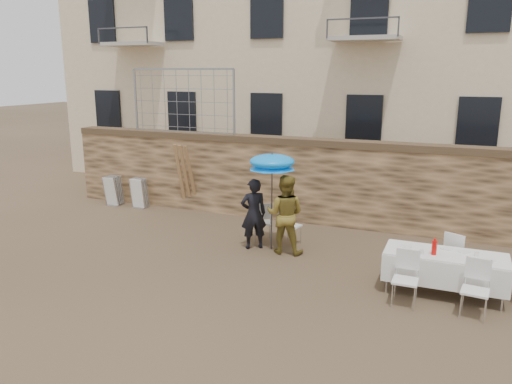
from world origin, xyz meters
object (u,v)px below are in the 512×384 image
at_px(couple_chair_right, 290,225).
at_px(soda_bottle, 434,248).
at_px(table_chair_back, 457,256).
at_px(banquet_table, 446,256).
at_px(table_chair_front_right, 475,290).
at_px(chair_stack_right, 142,192).
at_px(woman_dress, 285,214).
at_px(man_suit, 254,214).
at_px(couple_chair_left, 262,221).
at_px(table_chair_front_left, 405,279).
at_px(umbrella, 272,164).
at_px(chair_stack_left, 117,189).

bearing_deg(couple_chair_right, soda_bottle, 168.24).
bearing_deg(table_chair_back, banquet_table, 101.98).
xyz_separation_m(table_chair_front_right, chair_stack_right, (-9.05, 3.70, -0.02)).
bearing_deg(woman_dress, soda_bottle, 156.27).
bearing_deg(man_suit, couple_chair_left, -125.81).
xyz_separation_m(couple_chair_left, soda_bottle, (3.91, -1.62, 0.43)).
bearing_deg(table_chair_front_left, soda_bottle, 57.05).
bearing_deg(woman_dress, table_chair_back, 173.03).
distance_m(couple_chair_left, banquet_table, 4.38).
xyz_separation_m(man_suit, umbrella, (0.40, 0.10, 1.14)).
bearing_deg(man_suit, table_chair_back, 142.54).
bearing_deg(table_chair_back, man_suit, 24.37).
bearing_deg(chair_stack_left, man_suit, -20.77).
bearing_deg(chair_stack_left, table_chair_back, -12.55).
bearing_deg(man_suit, chair_stack_left, -56.58).
xyz_separation_m(couple_chair_right, chair_stack_right, (-5.14, 1.48, -0.02)).
bearing_deg(couple_chair_right, table_chair_front_right, 165.44).
relative_size(man_suit, soda_bottle, 6.23).
height_order(woman_dress, table_chair_back, woman_dress).
height_order(umbrella, table_chair_front_right, umbrella).
height_order(man_suit, chair_stack_left, man_suit).
relative_size(woman_dress, couple_chair_left, 1.84).
xyz_separation_m(woman_dress, table_chair_back, (3.56, -0.12, -0.40)).
xyz_separation_m(umbrella, soda_bottle, (3.51, -1.17, -1.05)).
bearing_deg(table_chair_back, table_chair_front_right, 126.97).
xyz_separation_m(couple_chair_left, chair_stack_left, (-5.34, 1.48, -0.02)).
relative_size(table_chair_front_right, table_chair_back, 1.00).
relative_size(table_chair_front_right, chair_stack_left, 1.04).
bearing_deg(couple_chair_right, banquet_table, 171.69).
bearing_deg(table_chair_front_left, table_chair_back, 63.44).
height_order(man_suit, couple_chair_right, man_suit).
relative_size(couple_chair_left, table_chair_back, 1.00).
xyz_separation_m(table_chair_back, chair_stack_left, (-9.65, 2.15, -0.02)).
distance_m(couple_chair_left, table_chair_front_right, 5.12).
relative_size(umbrella, table_chair_back, 2.15).
bearing_deg(table_chair_back, couple_chair_left, 17.14).
bearing_deg(banquet_table, couple_chair_left, 160.29).
bearing_deg(man_suit, couple_chair_right, -177.66).
xyz_separation_m(umbrella, couple_chair_left, (-0.40, 0.45, -1.47)).
distance_m(woman_dress, table_chair_front_right, 4.23).
bearing_deg(chair_stack_left, couple_chair_left, -15.44).
distance_m(couple_chair_right, table_chair_front_right, 4.50).
xyz_separation_m(umbrella, table_chair_back, (3.91, -0.22, -1.47)).
bearing_deg(man_suit, woman_dress, 144.19).
distance_m(soda_bottle, chair_stack_right, 8.92).
relative_size(man_suit, table_chair_front_left, 1.69).
distance_m(man_suit, couple_chair_right, 0.95).
xyz_separation_m(couple_chair_left, banquet_table, (4.11, -1.47, 0.25)).
xyz_separation_m(banquet_table, table_chair_front_right, (0.50, -0.75, -0.25)).
relative_size(couple_chair_right, table_chair_front_left, 1.00).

